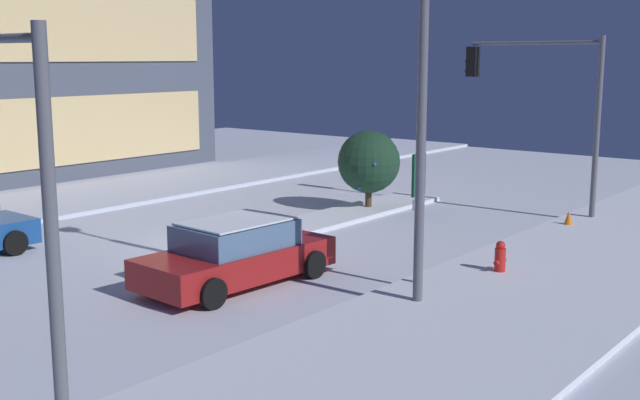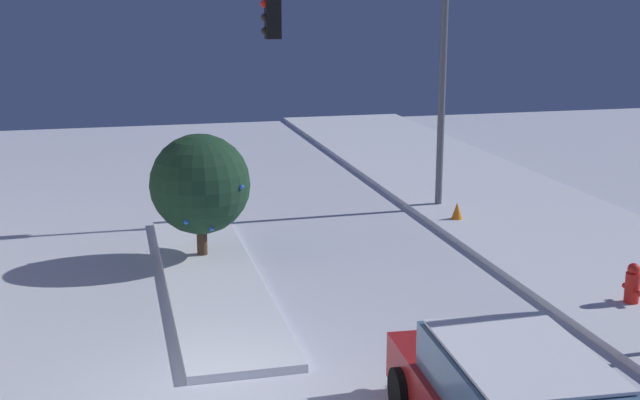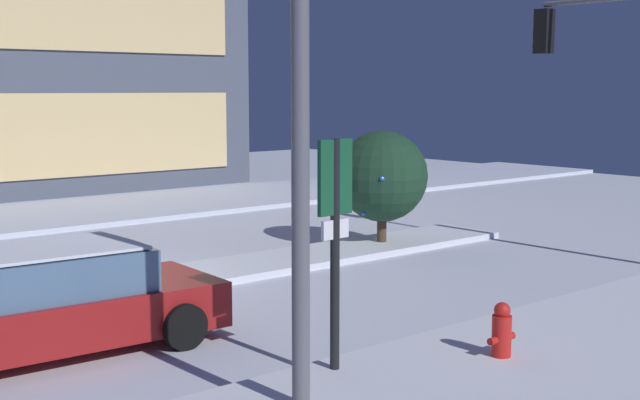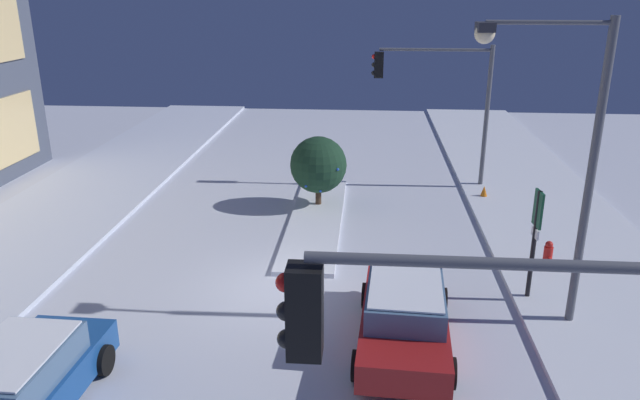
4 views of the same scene
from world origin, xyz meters
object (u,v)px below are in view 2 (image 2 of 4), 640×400
at_px(traffic_light_corner_near_right, 370,54).
at_px(construction_cone, 457,213).
at_px(fire_hydrant, 632,287).
at_px(decorated_tree_median, 200,184).

xyz_separation_m(traffic_light_corner_near_right, construction_cone, (-1.57, -1.78, -3.77)).
distance_m(fire_hydrant, decorated_tree_median, 8.63).
height_order(fire_hydrant, construction_cone, fire_hydrant).
bearing_deg(fire_hydrant, construction_cone, 7.08).
xyz_separation_m(fire_hydrant, decorated_tree_median, (4.72, 7.12, 1.24)).
distance_m(traffic_light_corner_near_right, construction_cone, 4.46).
bearing_deg(traffic_light_corner_near_right, decorated_tree_median, 33.21).
height_order(decorated_tree_median, construction_cone, decorated_tree_median).
height_order(traffic_light_corner_near_right, fire_hydrant, traffic_light_corner_near_right).
relative_size(fire_hydrant, construction_cone, 1.58).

